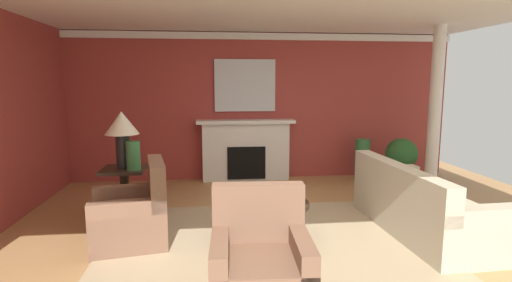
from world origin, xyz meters
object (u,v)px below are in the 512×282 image
(armchair_near_window, at_px, (133,217))
(vase_on_side_table, at_px, (133,156))
(armchair_facing_fireplace, at_px, (260,268))
(potted_plant, at_px, (401,157))
(sofa, at_px, (420,209))
(fireplace, at_px, (246,152))
(table_lamp, at_px, (122,129))
(mantel_mirror, at_px, (245,85))
(side_table, at_px, (125,190))
(vase_tall_corner, at_px, (362,160))
(coffee_table, at_px, (266,211))

(armchair_near_window, relative_size, vase_on_side_table, 2.56)
(armchair_facing_fireplace, xyz_separation_m, potted_plant, (2.98, 3.57, 0.19))
(sofa, bearing_deg, fireplace, 123.42)
(sofa, height_order, armchair_near_window, armchair_near_window)
(armchair_near_window, height_order, table_lamp, table_lamp)
(mantel_mirror, bearing_deg, fireplace, -90.00)
(side_table, distance_m, vase_tall_corner, 4.26)
(sofa, distance_m, table_lamp, 3.88)
(vase_tall_corner, bearing_deg, vase_on_side_table, -154.76)
(armchair_facing_fireplace, distance_m, coffee_table, 1.36)
(armchair_near_window, bearing_deg, vase_on_side_table, 98.33)
(table_lamp, relative_size, potted_plant, 0.90)
(armchair_near_window, relative_size, side_table, 1.36)
(fireplace, bearing_deg, vase_tall_corner, -7.97)
(vase_tall_corner, bearing_deg, armchair_facing_fireplace, -121.46)
(coffee_table, height_order, table_lamp, table_lamp)
(armchair_near_window, distance_m, coffee_table, 1.52)
(mantel_mirror, bearing_deg, vase_on_side_table, -126.64)
(sofa, relative_size, vase_on_side_table, 5.77)
(side_table, distance_m, vase_on_side_table, 0.52)
(armchair_facing_fireplace, bearing_deg, vase_tall_corner, 58.54)
(mantel_mirror, bearing_deg, sofa, -57.66)
(sofa, distance_m, side_table, 3.77)
(fireplace, distance_m, vase_tall_corner, 2.16)
(armchair_near_window, xyz_separation_m, vase_on_side_table, (-0.11, 0.72, 0.58))
(armchair_near_window, xyz_separation_m, coffee_table, (1.52, -0.05, 0.03))
(mantel_mirror, relative_size, sofa, 0.52)
(table_lamp, relative_size, vase_tall_corner, 0.96)
(table_lamp, bearing_deg, sofa, -13.66)
(table_lamp, bearing_deg, armchair_near_window, -73.08)
(sofa, bearing_deg, mantel_mirror, 122.34)
(armchair_near_window, distance_m, armchair_facing_fireplace, 1.89)
(coffee_table, bearing_deg, vase_on_side_table, 154.55)
(side_table, height_order, table_lamp, table_lamp)
(mantel_mirror, height_order, table_lamp, mantel_mirror)
(table_lamp, bearing_deg, vase_on_side_table, -38.66)
(fireplace, height_order, vase_tall_corner, fireplace)
(armchair_facing_fireplace, distance_m, table_lamp, 2.86)
(table_lamp, xyz_separation_m, vase_on_side_table, (0.15, -0.12, -0.34))
(armchair_near_window, relative_size, vase_tall_corner, 1.21)
(coffee_table, bearing_deg, sofa, 0.03)
(mantel_mirror, relative_size, table_lamp, 1.50)
(coffee_table, bearing_deg, armchair_near_window, 178.04)
(coffee_table, xyz_separation_m, potted_plant, (2.75, 2.23, 0.16))
(side_table, bearing_deg, mantel_mirror, 49.34)
(mantel_mirror, height_order, armchair_near_window, mantel_mirror)
(vase_tall_corner, distance_m, potted_plant, 0.68)
(coffee_table, relative_size, side_table, 1.43)
(fireplace, distance_m, side_table, 2.65)
(table_lamp, relative_size, vase_on_side_table, 2.02)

